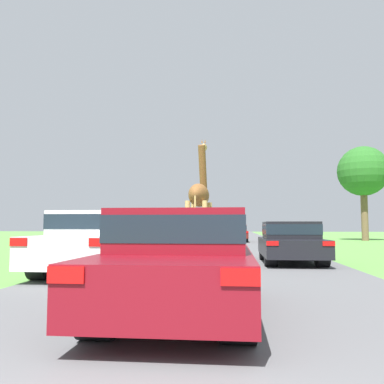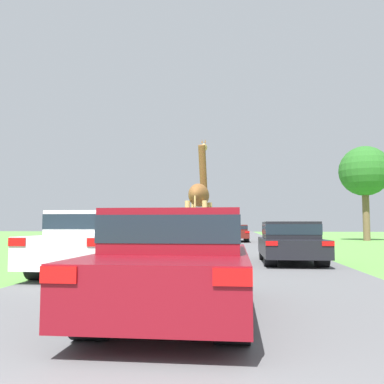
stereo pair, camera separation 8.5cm
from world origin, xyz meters
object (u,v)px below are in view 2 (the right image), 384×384
object	(u,v)px
giraffe_near_road	(199,199)
car_queue_left	(237,232)
tree_right_cluster	(365,172)
car_lead_maroon	(178,260)
car_queue_right	(186,233)
car_verge_right	(290,241)
car_far_ahead	(95,241)

from	to	relation	value
giraffe_near_road	car_queue_left	xyz separation A→B (m)	(1.41, 15.39, -1.54)
giraffe_near_road	tree_right_cluster	xyz separation A→B (m)	(11.73, 18.27, 3.29)
giraffe_near_road	car_lead_maroon	size ratio (longest dim) A/B	1.18
car_queue_right	car_queue_left	world-z (taller)	car_queue_right
giraffe_near_road	car_lead_maroon	xyz separation A→B (m)	(0.62, -10.09, -1.50)
car_lead_maroon	car_verge_right	bearing A→B (deg)	72.50
car_queue_left	tree_right_cluster	distance (m)	11.75
car_queue_right	tree_right_cluster	distance (m)	16.85
giraffe_near_road	car_far_ahead	distance (m)	6.11
car_lead_maroon	car_far_ahead	xyz separation A→B (m)	(-2.78, 4.55, 0.08)
car_far_ahead	car_queue_right	bearing A→B (deg)	88.11
car_far_ahead	car_verge_right	bearing A→B (deg)	32.59
giraffe_near_road	tree_right_cluster	world-z (taller)	tree_right_cluster
car_lead_maroon	car_verge_right	distance (m)	8.31
car_lead_maroon	car_queue_right	distance (m)	19.46
car_queue_left	tree_right_cluster	xyz separation A→B (m)	(10.32, 2.89, 4.83)
car_far_ahead	tree_right_cluster	world-z (taller)	tree_right_cluster
giraffe_near_road	tree_right_cluster	distance (m)	21.96
car_far_ahead	car_verge_right	size ratio (longest dim) A/B	1.13
car_queue_left	car_far_ahead	distance (m)	21.23
giraffe_near_road	car_queue_right	bearing A→B (deg)	104.19
car_queue_left	car_far_ahead	bearing A→B (deg)	-99.68
car_queue_right	tree_right_cluster	world-z (taller)	tree_right_cluster
car_lead_maroon	car_far_ahead	distance (m)	5.33
car_verge_right	tree_right_cluster	size ratio (longest dim) A/B	0.52
car_lead_maroon	giraffe_near_road	bearing A→B (deg)	93.54
car_lead_maroon	car_verge_right	xyz separation A→B (m)	(2.50, 7.93, -0.04)
car_lead_maroon	car_verge_right	world-z (taller)	car_lead_maroon
car_queue_left	tree_right_cluster	world-z (taller)	tree_right_cluster
car_verge_right	car_queue_right	bearing A→B (deg)	112.79
giraffe_near_road	car_queue_right	xyz separation A→B (m)	(-1.67, 9.24, -1.50)
car_lead_maroon	car_queue_left	distance (m)	25.49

